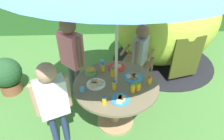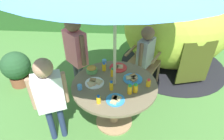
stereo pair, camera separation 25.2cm
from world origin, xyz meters
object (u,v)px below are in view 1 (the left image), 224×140
object	(u,v)px
plate_far_right	(117,67)
dome_tent	(168,22)
garden_table	(116,94)
juice_bottle_spot_a	(113,72)
child_in_grey_shirt	(141,51)
plate_near_right	(96,84)
juice_bottle_back_edge	(138,86)
plate_near_left	(120,99)
wooden_chair	(139,55)
plate_mid_right	(133,77)
child_in_pink_shirt	(71,50)
juice_bottle_front_edge	(114,86)
juice_bottle_center_front	(133,88)
cup_near	(102,63)
snack_bowl	(91,71)
cup_far	(82,90)
juice_bottle_far_left	(103,67)
child_in_white_shirt	(52,98)
juice_bottle_mid_left	(104,100)
juice_bottle_center_back	(149,80)
potted_plant	(7,75)

from	to	relation	value
plate_far_right	dome_tent	bearing A→B (deg)	49.54
garden_table	juice_bottle_spot_a	xyz separation A→B (m)	(-0.03, 0.16, 0.24)
child_in_grey_shirt	juice_bottle_spot_a	size ratio (longest dim) A/B	9.40
plate_near_right	juice_bottle_back_edge	size ratio (longest dim) A/B	2.06
plate_near_left	wooden_chair	bearing A→B (deg)	70.63
child_in_grey_shirt	plate_mid_right	distance (m)	0.70
garden_table	child_in_pink_shirt	world-z (taller)	child_in_pink_shirt
juice_bottle_front_edge	plate_near_right	bearing A→B (deg)	154.77
juice_bottle_center_front	cup_near	bearing A→B (deg)	120.51
dome_tent	cup_near	xyz separation A→B (m)	(-1.33, -1.22, -0.13)
plate_near_left	juice_bottle_spot_a	size ratio (longest dim) A/B	1.74
juice_bottle_front_edge	child_in_grey_shirt	bearing A→B (deg)	61.57
dome_tent	plate_near_right	world-z (taller)	dome_tent
child_in_pink_shirt	dome_tent	bearing A→B (deg)	74.92
snack_bowl	juice_bottle_front_edge	size ratio (longest dim) A/B	1.23
plate_far_right	cup_near	size ratio (longest dim) A/B	3.40
cup_far	juice_bottle_front_edge	bearing A→B (deg)	3.21
juice_bottle_far_left	juice_bottle_center_front	distance (m)	0.58
child_in_white_shirt	cup_near	distance (m)	0.95
child_in_white_shirt	plate_near_right	bearing A→B (deg)	8.89
plate_near_right	juice_bottle_mid_left	bearing A→B (deg)	-73.92
child_in_white_shirt	juice_bottle_back_edge	world-z (taller)	child_in_white_shirt
juice_bottle_far_left	cup_near	bearing A→B (deg)	94.40
plate_far_right	cup_near	xyz separation A→B (m)	(-0.21, 0.09, 0.03)
wooden_chair	child_in_white_shirt	distance (m)	1.80
juice_bottle_center_back	child_in_pink_shirt	bearing A→B (deg)	148.92
juice_bottle_far_left	juice_bottle_back_edge	xyz separation A→B (m)	(0.43, -0.43, -0.00)
juice_bottle_center_front	juice_bottle_center_back	bearing A→B (deg)	33.41
dome_tent	plate_far_right	distance (m)	1.73
child_in_pink_shirt	wooden_chair	bearing A→B (deg)	62.85
child_in_white_shirt	cup_far	bearing A→B (deg)	5.20
juice_bottle_far_left	dome_tent	bearing A→B (deg)	46.43
dome_tent	plate_near_left	world-z (taller)	dome_tent
plate_near_right	cup_near	distance (m)	0.47
child_in_white_shirt	cup_near	xyz separation A→B (m)	(0.56, 0.76, -0.04)
plate_far_right	juice_bottle_front_edge	xyz separation A→B (m)	(-0.06, -0.48, 0.05)
potted_plant	juice_bottle_back_edge	distance (m)	2.29
garden_table	child_in_pink_shirt	xyz separation A→B (m)	(-0.63, 0.62, 0.35)
garden_table	plate_near_right	world-z (taller)	plate_near_right
potted_plant	cup_far	bearing A→B (deg)	-33.79
plate_far_right	plate_near_right	xyz separation A→B (m)	(-0.29, -0.38, 0.00)
garden_table	child_in_grey_shirt	world-z (taller)	child_in_grey_shirt
plate_near_left	child_in_white_shirt	bearing A→B (deg)	-179.85
plate_near_left	child_in_pink_shirt	bearing A→B (deg)	125.48
plate_mid_right	juice_bottle_far_left	world-z (taller)	juice_bottle_far_left
plate_near_right	juice_bottle_center_front	world-z (taller)	juice_bottle_center_front
dome_tent	plate_near_right	distance (m)	2.20
dome_tent	snack_bowl	bearing A→B (deg)	-150.38
potted_plant	juice_bottle_center_back	xyz separation A→B (m)	(2.22, -0.80, 0.41)
plate_near_left	juice_bottle_front_edge	world-z (taller)	juice_bottle_front_edge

